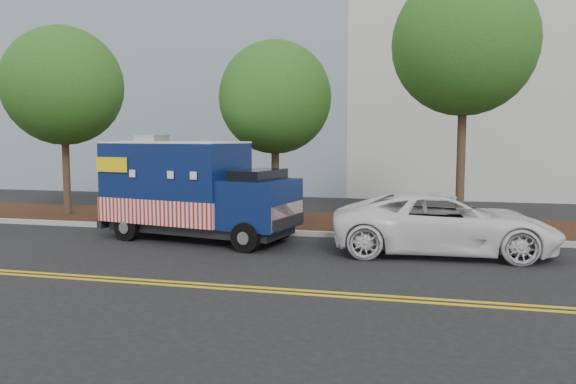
# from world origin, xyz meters

# --- Properties ---
(ground) EXTENTS (120.00, 120.00, 0.00)m
(ground) POSITION_xyz_m (0.00, 0.00, 0.00)
(ground) COLOR black
(ground) RESTS_ON ground
(curb) EXTENTS (120.00, 0.18, 0.15)m
(curb) POSITION_xyz_m (0.00, 1.40, 0.07)
(curb) COLOR #9E9E99
(curb) RESTS_ON ground
(mulch_strip) EXTENTS (120.00, 4.00, 0.15)m
(mulch_strip) POSITION_xyz_m (0.00, 3.50, 0.07)
(mulch_strip) COLOR black
(mulch_strip) RESTS_ON ground
(centerline_near) EXTENTS (120.00, 0.10, 0.01)m
(centerline_near) POSITION_xyz_m (0.00, -4.45, 0.01)
(centerline_near) COLOR gold
(centerline_near) RESTS_ON ground
(centerline_far) EXTENTS (120.00, 0.10, 0.01)m
(centerline_far) POSITION_xyz_m (0.00, -4.70, 0.01)
(centerline_far) COLOR gold
(centerline_far) RESTS_ON ground
(tree_a) EXTENTS (4.20, 4.20, 6.83)m
(tree_a) POSITION_xyz_m (-6.93, 3.05, 4.72)
(tree_a) COLOR #38281C
(tree_a) RESTS_ON ground
(tree_b) EXTENTS (3.70, 3.70, 6.06)m
(tree_b) POSITION_xyz_m (0.82, 3.29, 4.20)
(tree_b) COLOR #38281C
(tree_b) RESTS_ON ground
(tree_c) EXTENTS (4.29, 4.29, 7.83)m
(tree_c) POSITION_xyz_m (6.69, 3.12, 5.67)
(tree_c) COLOR #38281C
(tree_c) RESTS_ON ground
(sign_post) EXTENTS (0.06, 0.06, 2.40)m
(sign_post) POSITION_xyz_m (-4.20, 1.86, 1.20)
(sign_post) COLOR #473828
(sign_post) RESTS_ON ground
(food_truck) EXTENTS (5.94, 3.13, 2.98)m
(food_truck) POSITION_xyz_m (-0.82, 0.08, 1.35)
(food_truck) COLOR black
(food_truck) RESTS_ON ground
(white_car) EXTENTS (5.65, 2.87, 1.53)m
(white_car) POSITION_xyz_m (6.15, -0.23, 0.76)
(white_car) COLOR white
(white_car) RESTS_ON ground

